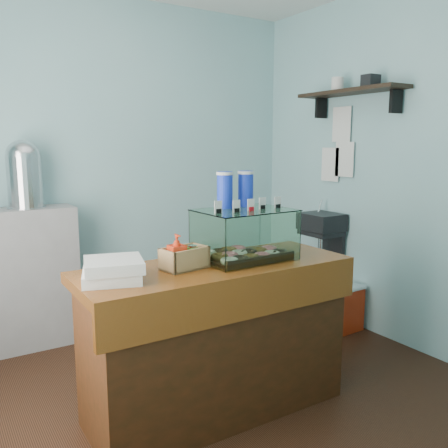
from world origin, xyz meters
TOP-DOWN VIEW (x-y plane):
  - ground at (0.00, 0.00)m, footprint 3.50×3.50m
  - room_shell at (0.03, 0.01)m, footprint 3.54×3.04m
  - counter at (0.00, -0.25)m, footprint 1.60×0.60m
  - back_shelf at (-0.90, 1.32)m, footprint 1.00×0.32m
  - display_case at (0.21, -0.20)m, footprint 0.56×0.42m
  - condiment_crate at (-0.21, -0.24)m, footprint 0.27×0.19m
  - pastry_boxes at (-0.61, -0.26)m, footprint 0.36×0.36m
  - coffee_urn at (-0.74, 1.32)m, footprint 0.28×0.28m
  - red_cooler at (1.49, 0.28)m, footprint 0.46×0.36m

SIDE VIEW (x-z plane):
  - ground at x=0.00m, z-range 0.00..0.00m
  - red_cooler at x=1.49m, z-range 0.00..0.39m
  - counter at x=0.00m, z-range 0.01..0.91m
  - back_shelf at x=-0.90m, z-range 0.00..1.10m
  - pastry_boxes at x=-0.61m, z-range 0.90..1.01m
  - condiment_crate at x=-0.21m, z-range 0.87..1.07m
  - display_case at x=0.21m, z-range 0.80..1.32m
  - coffee_urn at x=-0.74m, z-range 1.11..1.63m
  - room_shell at x=0.03m, z-range 0.30..3.12m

